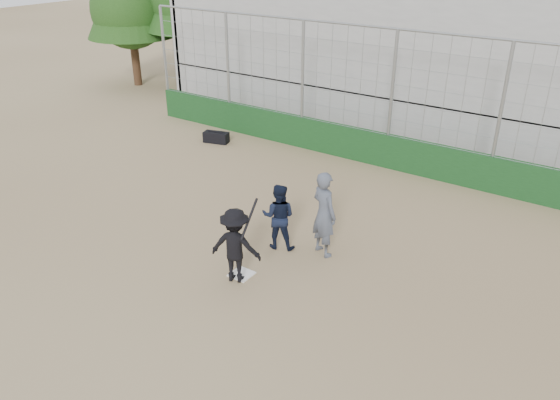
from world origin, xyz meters
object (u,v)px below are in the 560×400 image
Objects in this scene: umpire at (324,218)px; equipment_bag at (216,137)px; batter_at_plate at (235,245)px; catcher_crouched at (279,227)px.

umpire reaches higher than equipment_bag.
catcher_crouched is at bearing 89.87° from batter_at_plate.
umpire is 7.66m from equipment_bag.
umpire is at bearing 63.51° from batter_at_plate.
batter_at_plate is 8.11m from equipment_bag.
catcher_crouched is 0.61× the size of umpire.
umpire is at bearing 21.63° from catcher_crouched.
catcher_crouched is 1.05m from umpire.
batter_at_plate is 2.08m from umpire.
batter_at_plate is 1.65× the size of catcher_crouched.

